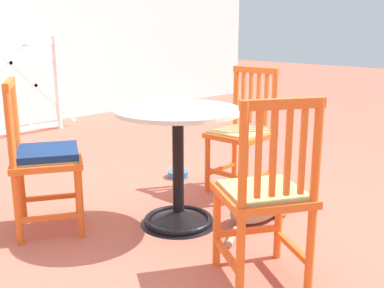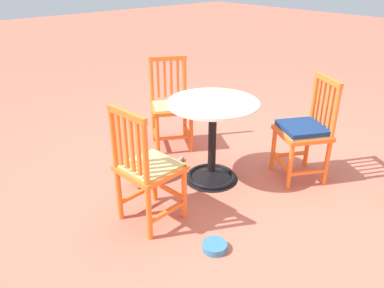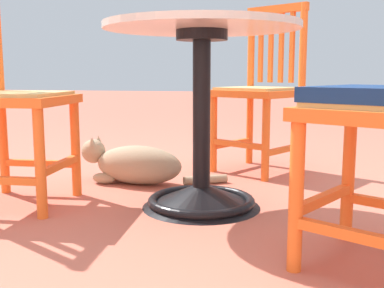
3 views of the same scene
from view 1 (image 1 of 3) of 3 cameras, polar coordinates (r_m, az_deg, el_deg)
ground_plane at (r=2.92m, az=-3.83°, el=-10.15°), size 24.00×24.00×0.00m
cafe_table at (r=2.87m, az=-1.69°, el=-4.44°), size 0.76×0.76×0.73m
orange_chair_near_fence at (r=3.45m, az=6.21°, el=1.24°), size 0.43×0.43×0.91m
orange_chair_facing_out at (r=2.88m, az=-17.74°, el=-1.69°), size 0.54×0.54×0.91m
orange_chair_at_corner at (r=2.21m, az=8.94°, el=-6.33°), size 0.55×0.55×0.91m
tabby_cat at (r=3.02m, az=8.51°, el=-7.46°), size 0.74×0.26×0.23m
pet_water_bowl at (r=3.84m, az=-1.71°, el=-3.68°), size 0.17×0.17×0.05m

